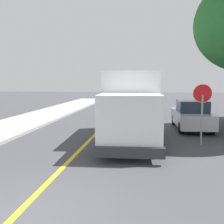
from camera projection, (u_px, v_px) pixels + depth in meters
ground_plane at (9, 222)px, 5.24m from camera, size 120.00×120.00×0.00m
centre_line_yellow at (100, 130)px, 15.08m from camera, size 0.16×56.00×0.01m
box_truck at (132, 103)px, 12.42m from camera, size 2.69×7.27×3.20m
parked_car_near at (139, 110)px, 18.23m from camera, size 1.81×4.41×1.67m
parked_car_mid at (144, 102)px, 24.60m from camera, size 1.85×4.42×1.67m
parked_van_across at (192, 116)px, 15.18m from camera, size 1.94×4.46×1.67m
stop_sign at (202, 103)px, 11.27m from camera, size 0.80×0.10×2.65m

